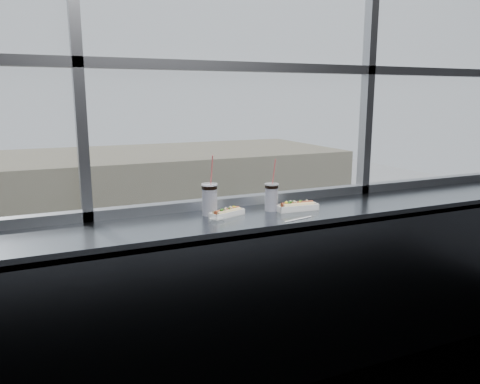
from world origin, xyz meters
name	(u,v)px	position (x,y,z in m)	size (l,w,h in m)	color
wall_back_lower	(242,281)	(0.00, 1.50, 0.55)	(6.00, 6.00, 0.00)	black
window_glass	(241,17)	(0.00, 1.52, 2.30)	(6.00, 6.00, 0.00)	silver
window_mullions	(243,17)	(0.00, 1.50, 2.30)	(6.00, 0.08, 2.40)	gray
counter	(261,218)	(0.00, 1.23, 1.07)	(6.00, 0.55, 0.06)	gray
counter_fascia	(279,313)	(0.00, 0.97, 0.55)	(6.00, 0.04, 1.04)	gray
hotdog_tray_left	(227,213)	(-0.22, 1.25, 1.12)	(0.24, 0.15, 0.06)	white
hotdog_tray_right	(297,206)	(0.25, 1.21, 1.13)	(0.28, 0.11, 0.07)	white
soda_cup_left	(210,198)	(-0.30, 1.32, 1.21)	(0.10, 0.10, 0.37)	white
soda_cup_right	(271,196)	(0.10, 1.27, 1.20)	(0.09, 0.09, 0.33)	white
loose_straw	(298,219)	(0.14, 1.01, 1.10)	(0.01, 0.01, 0.21)	white
wrapper	(217,218)	(-0.31, 1.19, 1.11)	(0.10, 0.07, 0.02)	silver
plaza_ground	(53,234)	(0.00, 45.00, -11.00)	(120.00, 120.00, 0.00)	#AAAAAA
street_asphalt	(77,356)	(0.00, 21.50, -10.97)	(80.00, 10.00, 0.06)	black
far_sidewalk	(65,296)	(0.00, 29.50, -10.98)	(80.00, 6.00, 0.04)	#AAAAAA
far_building	(52,205)	(0.00, 39.50, -7.00)	(50.00, 14.00, 8.00)	gray
car_near_e	(373,313)	(15.21, 17.50, -9.89)	(6.27, 2.61, 2.09)	#2E5BA3
car_far_b	(136,295)	(3.83, 25.50, -10.01)	(5.61, 2.34, 1.87)	maroon
car_near_d	(241,342)	(7.21, 17.50, -9.79)	(6.90, 2.87, 2.30)	#B8B8B8
car_near_c	(123,372)	(1.61, 17.50, -9.93)	(6.06, 2.53, 2.02)	#BB3B00
car_far_c	(231,276)	(10.13, 25.50, -9.82)	(6.72, 2.80, 2.24)	silver
pedestrian_b	(77,287)	(0.69, 28.36, -10.05)	(0.81, 0.61, 1.82)	#66605B
pedestrian_c	(123,266)	(4.00, 30.50, -9.93)	(0.91, 0.69, 2.06)	#66605B
pedestrian_d	(202,265)	(9.15, 28.55, -9.94)	(0.91, 0.68, 2.04)	#66605B
tree_center	(71,252)	(0.60, 29.50, -8.07)	(2.77, 2.77, 4.33)	#47382B
tree_right	(233,225)	(12.04, 29.50, -7.61)	(3.20, 3.20, 5.00)	#47382B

